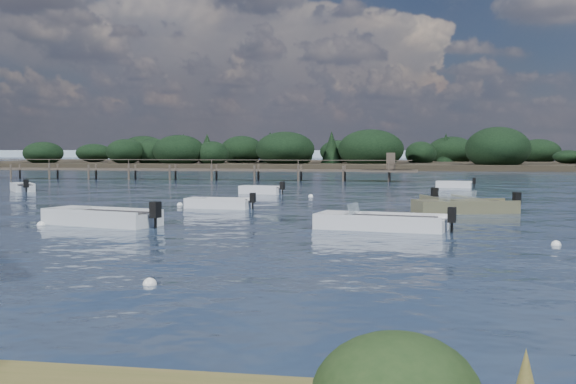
% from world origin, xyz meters
% --- Properties ---
extents(ground, '(400.00, 400.00, 0.00)m').
position_xyz_m(ground, '(0.00, 60.00, 0.00)').
color(ground, '#182539').
rests_on(ground, ground).
extents(tender_far_grey_b, '(3.11, 1.48, 1.05)m').
position_xyz_m(tender_far_grey_b, '(9.36, 38.15, 0.15)').
color(tender_far_grey_b, silver).
rests_on(tender_far_grey_b, ground).
extents(dinghy_extra_b, '(3.71, 1.57, 1.06)m').
position_xyz_m(dinghy_extra_b, '(-3.63, 15.85, 0.15)').
color(dinghy_extra_b, silver).
rests_on(dinghy_extra_b, ground).
extents(tender_far_white, '(3.25, 1.68, 1.09)m').
position_xyz_m(tender_far_white, '(-4.05, 27.89, 0.15)').
color(tender_far_white, silver).
rests_on(tender_far_white, ground).
extents(dinghy_extra_a, '(3.50, 5.51, 1.29)m').
position_xyz_m(dinghy_extra_a, '(8.43, 17.25, 0.17)').
color(dinghy_extra_a, '#656243').
rests_on(dinghy_extra_a, ground).
extents(tender_far_grey, '(3.08, 3.41, 1.19)m').
position_xyz_m(tender_far_grey, '(-21.74, 27.68, 0.17)').
color(tender_far_grey, '#B8BEC0').
rests_on(tender_far_grey, ground).
extents(dinghy_mid_grey, '(5.31, 3.01, 1.32)m').
position_xyz_m(dinghy_mid_grey, '(-6.04, 7.04, 0.18)').
color(dinghy_mid_grey, '#B8BEC0').
rests_on(dinghy_mid_grey, ground).
extents(dinghy_mid_white_a, '(5.41, 2.70, 1.24)m').
position_xyz_m(dinghy_mid_white_a, '(5.20, 7.51, 0.16)').
color(dinghy_mid_white_a, silver).
rests_on(dinghy_mid_white_a, ground).
extents(dinghy_mid_white_b, '(5.31, 3.27, 1.30)m').
position_xyz_m(dinghy_mid_white_b, '(8.83, 15.43, 0.17)').
color(dinghy_mid_white_b, '#656243').
rests_on(dinghy_mid_white_b, ground).
extents(buoy_a, '(0.32, 0.32, 0.32)m').
position_xyz_m(buoy_a, '(0.62, -4.81, 0.00)').
color(buoy_a, silver).
rests_on(buoy_a, ground).
extents(buoy_b, '(0.32, 0.32, 0.32)m').
position_xyz_m(buoy_b, '(11.02, 3.89, 0.00)').
color(buoy_b, silver).
rests_on(buoy_b, ground).
extents(buoy_c, '(0.32, 0.32, 0.32)m').
position_xyz_m(buoy_c, '(-8.42, 6.48, 0.00)').
color(buoy_c, silver).
rests_on(buoy_c, ground).
extents(buoy_e, '(0.32, 0.32, 0.32)m').
position_xyz_m(buoy_e, '(-0.22, 25.54, 0.00)').
color(buoy_e, silver).
rests_on(buoy_e, ground).
extents(buoy_extra_b, '(0.32, 0.32, 0.32)m').
position_xyz_m(buoy_extra_b, '(-6.24, 17.36, 0.00)').
color(buoy_extra_b, silver).
rests_on(buoy_extra_b, ground).
extents(jetty, '(64.50, 3.20, 3.40)m').
position_xyz_m(jetty, '(-21.74, 47.99, 0.98)').
color(jetty, '#4B4137').
rests_on(jetty, ground).
extents(far_headland, '(190.00, 40.00, 5.80)m').
position_xyz_m(far_headland, '(25.00, 100.00, 1.96)').
color(far_headland, black).
rests_on(far_headland, ground).
extents(distant_haze, '(280.00, 20.00, 2.40)m').
position_xyz_m(distant_haze, '(-90.00, 230.00, 0.00)').
color(distant_haze, '#97AEBA').
rests_on(distant_haze, ground).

